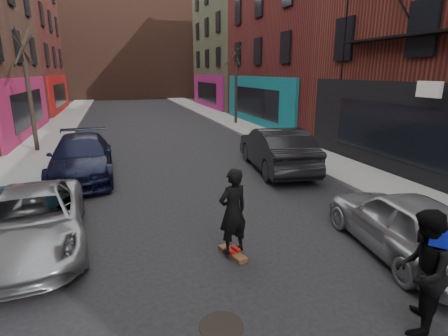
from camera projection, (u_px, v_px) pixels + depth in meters
sidewalk_left at (66, 120)px, 28.18m from camera, size 2.50×84.00×0.13m
sidewalk_right at (215, 115)px, 31.77m from camera, size 2.50×84.00×0.13m
building_far at (127, 50)px, 52.05m from camera, size 40.00×10.00×14.00m
tree_left_far at (28, 82)px, 16.27m from camera, size 2.00×2.00×6.50m
tree_right_far at (236, 76)px, 25.31m from camera, size 2.00×2.00×6.80m
parked_left_far at (32, 220)px, 7.72m from camera, size 2.61×4.91×1.31m
parked_left_end at (81, 157)px, 12.92m from camera, size 2.26×5.36×1.54m
parked_right_far at (404, 223)px, 7.45m from camera, size 2.22×4.37×1.43m
parked_right_end at (276, 149)px, 13.92m from camera, size 2.45×5.40×1.72m
skateboard at (233, 254)px, 7.52m from camera, size 0.44×0.83×0.10m
skateboarder at (233, 211)px, 7.26m from camera, size 0.78×0.62×1.86m
pedestrian at (422, 271)px, 5.17m from camera, size 1.19×1.16×1.93m
manhole at (221, 326)px, 5.44m from camera, size 0.86×0.86×0.01m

